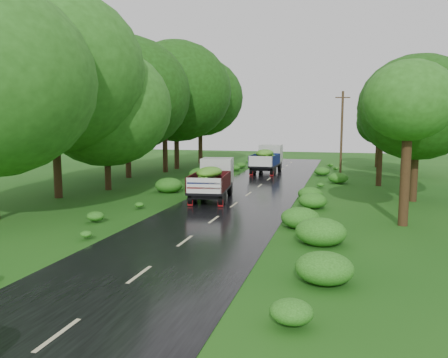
% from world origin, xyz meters
% --- Properties ---
extents(ground, '(120.00, 120.00, 0.00)m').
position_xyz_m(ground, '(0.00, 0.00, 0.00)').
color(ground, '#13440E').
rests_on(ground, ground).
extents(road, '(6.50, 80.00, 0.02)m').
position_xyz_m(road, '(0.00, 5.00, 0.01)').
color(road, black).
rests_on(road, ground).
extents(road_lines, '(0.12, 69.60, 0.00)m').
position_xyz_m(road_lines, '(0.00, 6.00, 0.02)').
color(road_lines, '#BFB78C').
rests_on(road_lines, road).
extents(truck_near, '(2.71, 5.90, 2.39)m').
position_xyz_m(truck_near, '(-1.74, 13.61, 1.35)').
color(truck_near, black).
rests_on(truck_near, ground).
extents(truck_far, '(2.25, 6.12, 2.56)m').
position_xyz_m(truck_far, '(-0.94, 28.68, 1.45)').
color(truck_far, black).
rests_on(truck_far, ground).
extents(utility_pole, '(1.28, 0.42, 7.45)m').
position_xyz_m(utility_pole, '(5.73, 28.55, 3.83)').
color(utility_pole, '#382616').
rests_on(utility_pole, ground).
extents(trees_left, '(6.36, 35.27, 9.93)m').
position_xyz_m(trees_left, '(-10.65, 20.55, 7.08)').
color(trees_left, black).
rests_on(trees_left, ground).
extents(trees_right, '(5.77, 30.69, 7.23)m').
position_xyz_m(trees_right, '(9.92, 23.32, 5.36)').
color(trees_right, black).
rests_on(trees_right, ground).
extents(shrubs, '(11.90, 44.00, 0.70)m').
position_xyz_m(shrubs, '(0.00, 14.00, 0.35)').
color(shrubs, '#215714').
rests_on(shrubs, ground).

